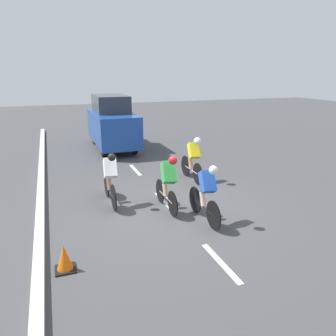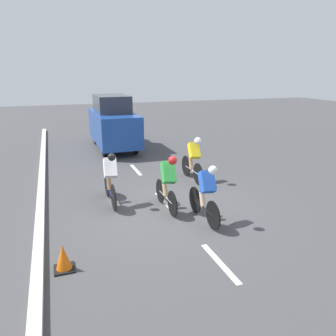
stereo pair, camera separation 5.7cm
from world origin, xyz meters
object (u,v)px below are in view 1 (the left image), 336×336
(traffic_cone, at_px, (64,258))
(cyclist_yellow, at_px, (193,157))
(cyclist_blue, at_px, (206,192))
(cyclist_green, at_px, (168,181))
(cyclist_white, at_px, (110,177))
(support_car, at_px, (112,123))

(traffic_cone, bearing_deg, cyclist_yellow, -137.73)
(cyclist_blue, relative_size, traffic_cone, 3.38)
(cyclist_green, bearing_deg, cyclist_white, -34.49)
(cyclist_white, relative_size, support_car, 0.40)
(cyclist_yellow, relative_size, cyclist_white, 0.97)
(cyclist_blue, height_order, cyclist_white, cyclist_white)
(cyclist_green, relative_size, support_car, 0.37)
(cyclist_yellow, relative_size, traffic_cone, 3.43)
(traffic_cone, bearing_deg, cyclist_white, -115.81)
(cyclist_white, height_order, cyclist_green, cyclist_green)
(cyclist_green, bearing_deg, support_car, -90.07)
(support_car, distance_m, traffic_cone, 9.82)
(cyclist_yellow, relative_size, cyclist_blue, 1.01)
(cyclist_white, bearing_deg, cyclist_yellow, -160.01)
(cyclist_white, height_order, traffic_cone, cyclist_white)
(cyclist_green, distance_m, support_car, 7.52)
(cyclist_green, bearing_deg, traffic_cone, 35.59)
(cyclist_green, xyz_separation_m, support_car, (-0.01, -7.51, 0.41))
(cyclist_yellow, xyz_separation_m, support_car, (1.56, -5.57, 0.41))
(cyclist_blue, distance_m, support_car, 8.49)
(cyclist_blue, relative_size, cyclist_white, 0.96)
(cyclist_yellow, height_order, support_car, support_car)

